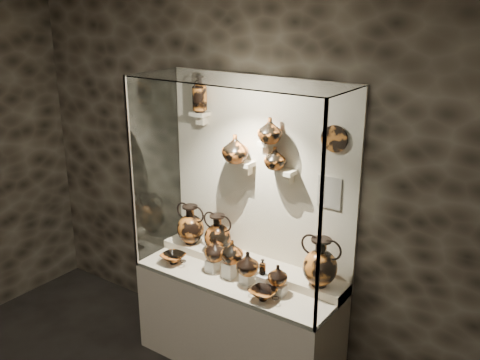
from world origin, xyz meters
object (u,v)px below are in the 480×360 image
object	(u,v)px
amphora_right	(320,262)
ovoid_vase_c	(275,158)
lekythos_small	(263,266)
kylix_right	(263,293)
amphora_mid	(218,233)
amphora_left	(191,224)
jug_a	(215,250)
jug_b	(232,251)
lekythos_tall	(200,92)
ovoid_vase_b	(270,130)
kylix_left	(173,258)
ovoid_vase_a	(235,148)
jug_c	(248,263)
jug_e	(278,275)

from	to	relation	value
amphora_right	ovoid_vase_c	world-z (taller)	ovoid_vase_c
lekythos_small	kylix_right	xyz separation A→B (m)	(0.09, -0.14, -0.14)
amphora_mid	lekythos_small	world-z (taller)	amphora_mid
amphora_left	jug_a	distance (m)	0.45
jug_b	lekythos_tall	size ratio (longest dim) A/B	0.58
lekythos_small	amphora_right	bearing A→B (deg)	13.59
amphora_mid	kylix_right	distance (m)	0.77
amphora_left	amphora_right	distance (m)	1.26
jug_a	ovoid_vase_b	size ratio (longest dim) A/B	0.96
jug_a	lekythos_small	bearing A→B (deg)	-9.19
amphora_mid	jug_b	world-z (taller)	amphora_mid
kylix_left	ovoid_vase_b	distance (m)	1.39
amphora_right	ovoid_vase_a	world-z (taller)	ovoid_vase_a
amphora_mid	amphora_right	bearing A→B (deg)	23.61
jug_c	ovoid_vase_b	xyz separation A→B (m)	(0.02, 0.26, 1.00)
jug_c	lekythos_small	world-z (taller)	jug_c
amphora_left	ovoid_vase_b	distance (m)	1.21
lekythos_tall	ovoid_vase_c	xyz separation A→B (m)	(0.73, -0.02, -0.43)
jug_c	amphora_left	bearing A→B (deg)	179.71
amphora_left	ovoid_vase_b	world-z (taller)	ovoid_vase_b
ovoid_vase_a	ovoid_vase_c	xyz separation A→B (m)	(0.35, 0.02, -0.02)
kylix_right	ovoid_vase_b	world-z (taller)	ovoid_vase_b
amphora_right	kylix_right	size ratio (longest dim) A/B	1.51
amphora_right	ovoid_vase_c	size ratio (longest dim) A/B	2.20
amphora_mid	kylix_right	bearing A→B (deg)	-1.97
amphora_left	jug_e	distance (m)	1.03
jug_a	jug_c	distance (m)	0.34
ovoid_vase_b	ovoid_vase_c	xyz separation A→B (m)	(0.04, 0.01, -0.21)
jug_e	lekythos_small	size ratio (longest dim) A/B	1.11
amphora_right	lekythos_small	size ratio (longest dim) A/B	2.71
kylix_left	ovoid_vase_c	size ratio (longest dim) A/B	1.47
jug_c	ovoid_vase_c	world-z (taller)	ovoid_vase_c
jug_a	lekythos_tall	distance (m)	1.28
amphora_mid	jug_b	bearing A→B (deg)	-8.60
lekythos_small	ovoid_vase_c	world-z (taller)	ovoid_vase_c
amphora_right	jug_c	world-z (taller)	amphora_right
ovoid_vase_c	jug_a	bearing A→B (deg)	-138.63
jug_b	ovoid_vase_b	distance (m)	1.01
jug_c	ovoid_vase_a	xyz separation A→B (m)	(-0.29, 0.25, 0.82)
ovoid_vase_a	ovoid_vase_c	bearing A→B (deg)	23.41
jug_a	lekythos_small	distance (m)	0.46
jug_c	kylix_left	size ratio (longest dim) A/B	0.73
jug_b	jug_e	xyz separation A→B (m)	(0.43, -0.01, -0.07)
amphora_left	ovoid_vase_c	bearing A→B (deg)	7.31
ovoid_vase_a	ovoid_vase_b	world-z (taller)	ovoid_vase_b
amphora_left	kylix_left	world-z (taller)	amphora_left
jug_a	ovoid_vase_b	distance (m)	1.08
amphora_right	jug_c	distance (m)	0.56
jug_e	ovoid_vase_a	distance (m)	1.03
ovoid_vase_b	amphora_right	bearing A→B (deg)	8.57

